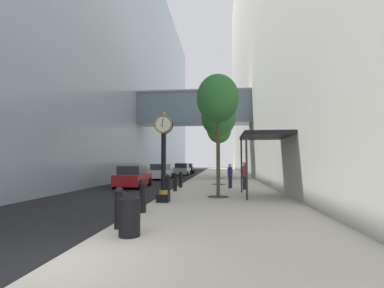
% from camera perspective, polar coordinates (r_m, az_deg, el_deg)
% --- Properties ---
extents(ground_plane, '(110.00, 110.00, 0.00)m').
position_cam_1_polar(ground_plane, '(32.03, 0.32, -7.17)').
color(ground_plane, black).
rests_on(ground_plane, ground).
extents(sidewalk_right, '(6.69, 80.00, 0.14)m').
position_cam_1_polar(sidewalk_right, '(34.87, 6.33, -6.75)').
color(sidewalk_right, beige).
rests_on(sidewalk_right, ground).
extents(building_block_left, '(22.52, 80.00, 31.48)m').
position_cam_1_polar(building_block_left, '(39.96, -15.75, 16.56)').
color(building_block_left, '#93A8B7').
rests_on(building_block_left, ground).
extents(building_block_right, '(9.00, 80.00, 42.38)m').
position_cam_1_polar(building_block_right, '(40.58, 18.39, 24.82)').
color(building_block_right, '#B7B2A8').
rests_on(building_block_right, ground).
extents(street_clock, '(0.84, 0.55, 4.08)m').
position_cam_1_polar(street_clock, '(12.46, -5.98, -1.77)').
color(street_clock, black).
rests_on(street_clock, sidewalk_right).
extents(bollard_nearest, '(0.25, 0.25, 1.12)m').
position_cam_1_polar(bollard_nearest, '(7.89, -15.07, -12.57)').
color(bollard_nearest, black).
rests_on(bollard_nearest, sidewalk_right).
extents(bollard_second, '(0.25, 0.25, 1.12)m').
position_cam_1_polar(bollard_second, '(10.09, -10.22, -10.65)').
color(bollard_second, black).
rests_on(bollard_second, sidewalk_right).
extents(bollard_fourth, '(0.25, 0.25, 1.12)m').
position_cam_1_polar(bollard_fourth, '(14.62, -5.06, -8.50)').
color(bollard_fourth, black).
rests_on(bollard_fourth, sidewalk_right).
extents(bollard_fifth, '(0.25, 0.25, 1.12)m').
position_cam_1_polar(bollard_fifth, '(16.92, -3.54, -7.85)').
color(bollard_fifth, black).
rests_on(bollard_fifth, sidewalk_right).
extents(bollard_sixth, '(0.25, 0.25, 1.12)m').
position_cam_1_polar(bollard_sixth, '(19.22, -2.38, -7.35)').
color(bollard_sixth, black).
rests_on(bollard_sixth, sidewalk_right).
extents(street_tree_near, '(2.22, 2.22, 6.42)m').
position_cam_1_polar(street_tree_near, '(14.58, 5.39, 9.33)').
color(street_tree_near, '#333335').
rests_on(street_tree_near, sidewalk_right).
extents(street_tree_mid_near, '(2.79, 2.79, 7.03)m').
position_cam_1_polar(street_tree_mid_near, '(22.12, 5.58, 5.66)').
color(street_tree_mid_near, '#333335').
rests_on(street_tree_mid_near, sidewalk_right).
extents(street_tree_mid_far, '(2.63, 2.63, 6.81)m').
position_cam_1_polar(street_tree_mid_far, '(29.66, 5.68, 3.03)').
color(street_tree_mid_far, '#333335').
rests_on(street_tree_mid_far, sidewalk_right).
extents(trash_bin, '(0.53, 0.53, 1.05)m').
position_cam_1_polar(trash_bin, '(7.06, -12.91, -14.08)').
color(trash_bin, black).
rests_on(trash_bin, sidewalk_right).
extents(pedestrian_walking, '(0.48, 0.52, 1.78)m').
position_cam_1_polar(pedestrian_walking, '(18.15, 10.96, -6.36)').
color(pedestrian_walking, '#23232D').
rests_on(pedestrian_walking, sidewalk_right).
extents(pedestrian_by_clock, '(0.37, 0.37, 1.67)m').
position_cam_1_polar(pedestrian_by_clock, '(18.93, 7.98, -6.48)').
color(pedestrian_by_clock, '#23232D').
rests_on(pedestrian_by_clock, sidewalk_right).
extents(storefront_awning, '(2.40, 3.60, 3.30)m').
position_cam_1_polar(storefront_awning, '(14.98, 14.83, 1.51)').
color(storefront_awning, black).
rests_on(storefront_awning, sidewalk_right).
extents(car_white_near, '(2.13, 4.65, 1.69)m').
position_cam_1_polar(car_white_near, '(30.16, -6.54, -5.81)').
color(car_white_near, silver).
rests_on(car_white_near, ground).
extents(car_red_mid, '(2.17, 4.28, 1.63)m').
position_cam_1_polar(car_red_mid, '(21.20, -12.21, -6.74)').
color(car_red_mid, '#AD191E').
rests_on(car_red_mid, ground).
extents(car_black_far, '(2.16, 4.15, 1.62)m').
position_cam_1_polar(car_black_far, '(44.33, -0.92, -5.18)').
color(car_black_far, black).
rests_on(car_black_far, ground).
extents(car_silver_trailing, '(2.16, 4.38, 1.71)m').
position_cam_1_polar(car_silver_trailing, '(38.35, -2.07, -5.35)').
color(car_silver_trailing, '#B7BABF').
rests_on(car_silver_trailing, ground).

